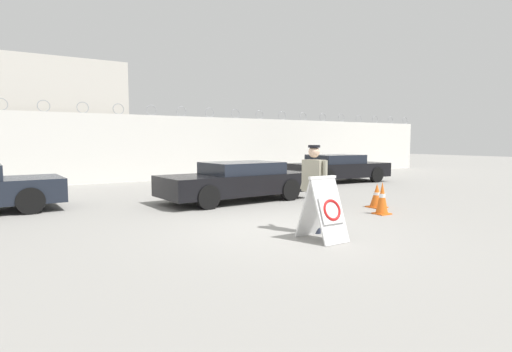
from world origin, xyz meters
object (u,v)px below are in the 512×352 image
object	(u,v)px
parked_car_far_side	(338,168)
parked_car_rear_sedan	(237,181)
traffic_cone_mid	(382,198)
security_guard	(314,185)
barricade_sign	(324,208)
traffic_cone_near	(377,196)

from	to	relation	value
parked_car_far_side	parked_car_rear_sedan	bearing A→B (deg)	-154.91
traffic_cone_mid	parked_car_rear_sedan	size ratio (longest dim) A/B	0.17
security_guard	parked_car_rear_sedan	xyz separation A→B (m)	(0.70, 4.44, -0.34)
traffic_cone_mid	parked_car_far_side	size ratio (longest dim) A/B	0.18
barricade_sign	parked_car_far_side	distance (m)	10.59
parked_car_far_side	traffic_cone_mid	bearing A→B (deg)	-122.07
traffic_cone_near	parked_car_far_side	bearing A→B (deg)	56.06
barricade_sign	traffic_cone_near	xyz separation A→B (m)	(3.56, 2.01, -0.25)
traffic_cone_near	traffic_cone_mid	world-z (taller)	traffic_cone_mid
barricade_sign	security_guard	distance (m)	0.70
barricade_sign	parked_car_far_side	xyz separation A→B (m)	(7.34, 7.63, 0.04)
barricade_sign	traffic_cone_near	bearing A→B (deg)	27.56
traffic_cone_mid	parked_car_far_side	distance (m)	7.79
barricade_sign	traffic_cone_near	world-z (taller)	barricade_sign
barricade_sign	parked_car_far_side	world-z (taller)	parked_car_far_side
security_guard	parked_car_rear_sedan	world-z (taller)	security_guard
traffic_cone_mid	parked_car_rear_sedan	world-z (taller)	parked_car_rear_sedan
traffic_cone_near	barricade_sign	bearing A→B (deg)	-150.57
barricade_sign	traffic_cone_mid	world-z (taller)	barricade_sign
barricade_sign	traffic_cone_mid	distance (m)	3.15
security_guard	traffic_cone_near	bearing A→B (deg)	-80.85
traffic_cone_near	parked_car_far_side	size ratio (longest dim) A/B	0.15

